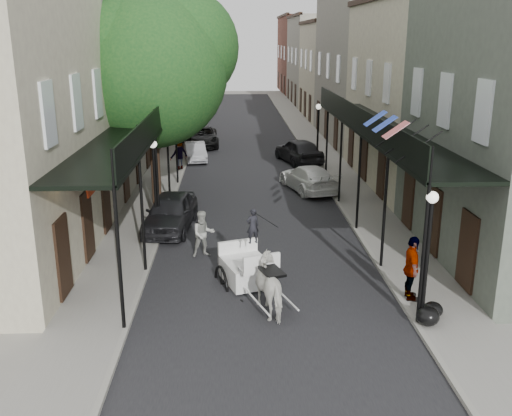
{
  "coord_description": "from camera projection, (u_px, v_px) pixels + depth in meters",
  "views": [
    {
      "loc": [
        -1.01,
        -15.9,
        7.61
      ],
      "look_at": [
        -0.19,
        4.12,
        1.6
      ],
      "focal_mm": 40.0,
      "sensor_mm": 36.0,
      "label": 1
    }
  ],
  "objects": [
    {
      "name": "carriage",
      "position": [
        243.0,
        249.0,
        18.42
      ],
      "size": [
        2.16,
        2.67,
        2.69
      ],
      "rotation": [
        0.0,
        0.0,
        0.34
      ],
      "color": "black",
      "rests_on": "ground"
    },
    {
      "name": "lamppost_right_near",
      "position": [
        427.0,
        256.0,
        15.11
      ],
      "size": [
        0.32,
        0.32,
        3.71
      ],
      "color": "black",
      "rests_on": "sidewalk_right"
    },
    {
      "name": "gallery_left",
      "position": [
        138.0,
        130.0,
        22.78
      ],
      "size": [
        2.2,
        18.05,
        4.88
      ],
      "color": "black",
      "rests_on": "sidewalk_left"
    },
    {
      "name": "road",
      "position": [
        249.0,
        161.0,
        36.59
      ],
      "size": [
        8.0,
        90.0,
        0.01
      ],
      "primitive_type": "cube",
      "color": "black",
      "rests_on": "ground"
    },
    {
      "name": "lamppost_left",
      "position": [
        155.0,
        185.0,
        22.44
      ],
      "size": [
        0.32,
        0.32,
        3.71
      ],
      "color": "black",
      "rests_on": "sidewalk_left"
    },
    {
      "name": "car_right_far",
      "position": [
        299.0,
        151.0,
        35.84
      ],
      "size": [
        3.06,
        4.92,
        1.56
      ],
      "primitive_type": "imported",
      "rotation": [
        0.0,
        0.0,
        3.43
      ],
      "color": "black",
      "rests_on": "ground"
    },
    {
      "name": "car_left_far",
      "position": [
        201.0,
        137.0,
        41.29
      ],
      "size": [
        2.68,
        5.24,
        1.41
      ],
      "primitive_type": "imported",
      "rotation": [
        0.0,
        0.0,
        0.07
      ],
      "color": "black",
      "rests_on": "ground"
    },
    {
      "name": "car_left_mid",
      "position": [
        195.0,
        152.0,
        36.46
      ],
      "size": [
        1.77,
        3.73,
        1.18
      ],
      "primitive_type": "imported",
      "rotation": [
        0.0,
        0.0,
        0.15
      ],
      "color": "gray",
      "rests_on": "ground"
    },
    {
      "name": "car_left_near",
      "position": [
        171.0,
        212.0,
        23.34
      ],
      "size": [
        2.23,
        4.56,
        1.5
      ],
      "primitive_type": "imported",
      "rotation": [
        0.0,
        0.0,
        -0.11
      ],
      "color": "black",
      "rests_on": "ground"
    },
    {
      "name": "lamppost_right_far",
      "position": [
        318.0,
        134.0,
        34.25
      ],
      "size": [
        0.32,
        0.32,
        3.71
      ],
      "color": "black",
      "rests_on": "sidewalk_right"
    },
    {
      "name": "ground",
      "position": [
        268.0,
        296.0,
        17.45
      ],
      "size": [
        140.0,
        140.0,
        0.0
      ],
      "primitive_type": "plane",
      "color": "gray",
      "rests_on": "ground"
    },
    {
      "name": "gallery_right",
      "position": [
        375.0,
        129.0,
        23.15
      ],
      "size": [
        2.2,
        18.05,
        4.88
      ],
      "color": "black",
      "rests_on": "sidewalk_right"
    },
    {
      "name": "pedestrian_walking",
      "position": [
        203.0,
        234.0,
        20.44
      ],
      "size": [
        0.98,
        0.85,
        1.7
      ],
      "primitive_type": "imported",
      "rotation": [
        0.0,
        0.0,
        0.29
      ],
      "color": "#9FA097",
      "rests_on": "ground"
    },
    {
      "name": "building_row_right",
      "position": [
        354.0,
        69.0,
        44.99
      ],
      "size": [
        5.0,
        80.0,
        10.5
      ],
      "primitive_type": "cube",
      "color": "gray",
      "rests_on": "ground"
    },
    {
      "name": "tree_far",
      "position": [
        184.0,
        65.0,
        38.74
      ],
      "size": [
        6.45,
        6.0,
        8.61
      ],
      "color": "#382619",
      "rests_on": "sidewalk_left"
    },
    {
      "name": "car_right_near",
      "position": [
        308.0,
        178.0,
        29.33
      ],
      "size": [
        2.99,
        4.89,
        1.32
      ],
      "primitive_type": "imported",
      "rotation": [
        0.0,
        0.0,
        3.41
      ],
      "color": "white",
      "rests_on": "ground"
    },
    {
      "name": "sidewalk_left",
      "position": [
        171.0,
        161.0,
        36.37
      ],
      "size": [
        2.2,
        90.0,
        0.12
      ],
      "primitive_type": "cube",
      "color": "gray",
      "rests_on": "ground"
    },
    {
      "name": "building_row_left",
      "position": [
        135.0,
        69.0,
        44.31
      ],
      "size": [
        5.0,
        80.0,
        10.5
      ],
      "primitive_type": "cube",
      "color": "beige",
      "rests_on": "ground"
    },
    {
      "name": "pedestrian_sidewalk_right",
      "position": [
        412.0,
        268.0,
        16.74
      ],
      "size": [
        0.6,
        1.2,
        1.96
      ],
      "primitive_type": "imported",
      "rotation": [
        0.0,
        0.0,
        1.46
      ],
      "color": "gray",
      "rests_on": "sidewalk_right"
    },
    {
      "name": "tree_near",
      "position": [
        160.0,
        64.0,
        25.16
      ],
      "size": [
        7.31,
        6.8,
        9.63
      ],
      "color": "#382619",
      "rests_on": "sidewalk_left"
    },
    {
      "name": "pedestrian_sidewalk_left",
      "position": [
        179.0,
        154.0,
        33.56
      ],
      "size": [
        1.37,
        1.29,
        1.86
      ],
      "primitive_type": "imported",
      "rotation": [
        0.0,
        0.0,
        3.82
      ],
      "color": "gray",
      "rests_on": "sidewalk_left"
    },
    {
      "name": "horse",
      "position": [
        273.0,
        286.0,
        16.26
      ],
      "size": [
        1.44,
        2.08,
        1.61
      ],
      "primitive_type": "imported",
      "rotation": [
        0.0,
        0.0,
        3.48
      ],
      "color": "silver",
      "rests_on": "ground"
    },
    {
      "name": "trash_bags",
      "position": [
        430.0,
        314.0,
        15.57
      ],
      "size": [
        0.89,
        1.04,
        0.54
      ],
      "color": "black",
      "rests_on": "sidewalk_right"
    },
    {
      "name": "sidewalk_right",
      "position": [
        326.0,
        159.0,
        36.77
      ],
      "size": [
        2.2,
        90.0,
        0.12
      ],
      "primitive_type": "cube",
      "color": "gray",
      "rests_on": "ground"
    }
  ]
}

